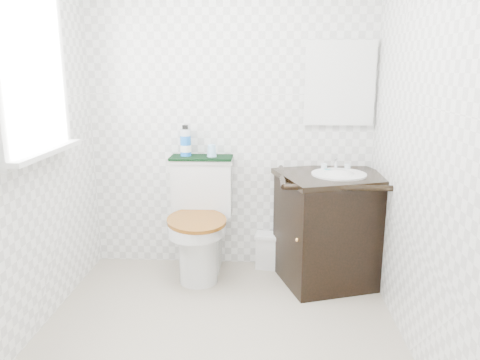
# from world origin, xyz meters

# --- Properties ---
(floor) EXTENTS (2.40, 2.40, 0.00)m
(floor) POSITION_xyz_m (0.00, 0.00, 0.00)
(floor) COLOR #A69985
(floor) RESTS_ON ground
(wall_back) EXTENTS (2.40, 0.00, 2.40)m
(wall_back) POSITION_xyz_m (0.00, 1.20, 1.20)
(wall_back) COLOR white
(wall_back) RESTS_ON ground
(wall_front) EXTENTS (2.40, 0.00, 2.40)m
(wall_front) POSITION_xyz_m (0.00, -1.20, 1.20)
(wall_front) COLOR white
(wall_front) RESTS_ON ground
(wall_left) EXTENTS (0.00, 2.40, 2.40)m
(wall_left) POSITION_xyz_m (-1.10, 0.00, 1.20)
(wall_left) COLOR white
(wall_left) RESTS_ON ground
(wall_right) EXTENTS (0.00, 2.40, 2.40)m
(wall_right) POSITION_xyz_m (1.10, 0.00, 1.20)
(wall_right) COLOR white
(wall_right) RESTS_ON ground
(window) EXTENTS (0.02, 0.70, 0.90)m
(window) POSITION_xyz_m (-1.07, 0.25, 1.55)
(window) COLOR white
(window) RESTS_ON wall_left
(mirror) EXTENTS (0.50, 0.02, 0.60)m
(mirror) POSITION_xyz_m (0.82, 1.18, 1.45)
(mirror) COLOR silver
(mirror) RESTS_ON wall_back
(toilet) EXTENTS (0.52, 0.69, 0.89)m
(toilet) POSITION_xyz_m (-0.22, 0.96, 0.39)
(toilet) COLOR silver
(toilet) RESTS_ON floor
(vanity) EXTENTS (0.90, 0.83, 0.92)m
(vanity) POSITION_xyz_m (0.77, 0.90, 0.43)
(vanity) COLOR black
(vanity) RESTS_ON floor
(trash_bin) EXTENTS (0.22, 0.18, 0.28)m
(trash_bin) POSITION_xyz_m (0.30, 1.10, 0.15)
(trash_bin) COLOR silver
(trash_bin) RESTS_ON floor
(towel) EXTENTS (0.47, 0.22, 0.02)m
(towel) POSITION_xyz_m (-0.22, 1.09, 0.89)
(towel) COLOR black
(towel) RESTS_ON toilet
(mouthwash_bottle) EXTENTS (0.08, 0.08, 0.24)m
(mouthwash_bottle) POSITION_xyz_m (-0.34, 1.11, 1.01)
(mouthwash_bottle) COLOR blue
(mouthwash_bottle) RESTS_ON towel
(cup) EXTENTS (0.07, 0.07, 0.09)m
(cup) POSITION_xyz_m (-0.14, 1.09, 0.95)
(cup) COLOR #8EC3E8
(cup) RESTS_ON towel
(soap_bar) EXTENTS (0.07, 0.04, 0.02)m
(soap_bar) POSITION_xyz_m (0.73, 1.00, 0.83)
(soap_bar) COLOR teal
(soap_bar) RESTS_ON vanity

